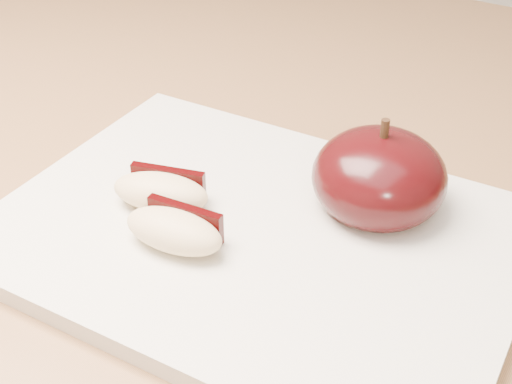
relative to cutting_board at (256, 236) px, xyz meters
The scene contains 5 objects.
back_cabinet 0.95m from the cutting_board, 90.00° to the left, with size 2.40×0.62×0.94m.
cutting_board is the anchor object (origin of this frame).
apple_half 0.08m from the cutting_board, 49.09° to the left, with size 0.10×0.10×0.07m.
apple_wedge_a 0.06m from the cutting_board, 169.59° to the right, with size 0.06×0.04×0.02m.
apple_wedge_b 0.05m from the cutting_board, 129.46° to the right, with size 0.06×0.03×0.02m.
Camera 1 is at (0.17, 0.09, 1.16)m, focal length 50.00 mm.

